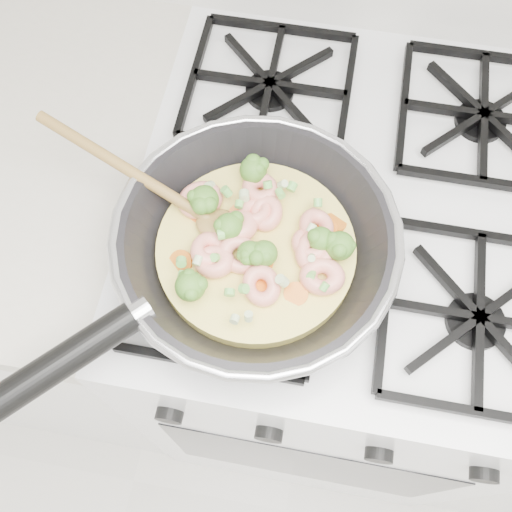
# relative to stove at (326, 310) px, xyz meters

# --- Properties ---
(stove) EXTENTS (0.60, 0.60, 0.92)m
(stove) POSITION_rel_stove_xyz_m (0.00, 0.00, 0.00)
(stove) COLOR white
(stove) RESTS_ON ground
(skillet) EXTENTS (0.45, 0.43, 0.10)m
(skillet) POSITION_rel_stove_xyz_m (-0.12, -0.13, 0.50)
(skillet) COLOR black
(skillet) RESTS_ON stove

